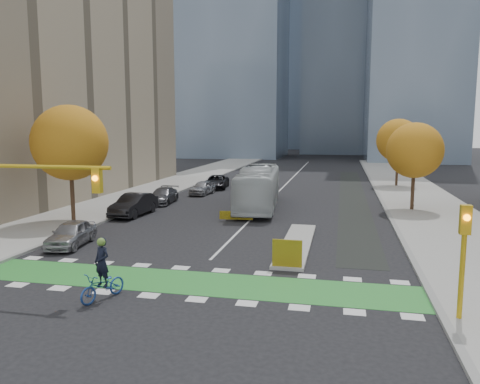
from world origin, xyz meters
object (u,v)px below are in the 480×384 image
at_px(hazard_board, 287,253).
at_px(traffic_signal_east, 464,245).
at_px(tree_east_near, 415,150).
at_px(tree_west, 70,143).
at_px(parked_car_c, 163,196).
at_px(parked_car_b, 134,205).
at_px(parked_car_d, 216,182).
at_px(parked_car_e, 202,188).
at_px(tree_east_far, 398,140).
at_px(parked_car_a, 71,234).
at_px(bus, 258,188).
at_px(cyclist, 103,279).

distance_m(hazard_board, traffic_signal_east, 8.26).
bearing_deg(tree_east_near, hazard_board, -114.20).
height_order(tree_west, parked_car_c, tree_west).
relative_size(traffic_signal_east, parked_car_b, 0.81).
bearing_deg(tree_west, traffic_signal_east, -29.07).
relative_size(parked_car_c, parked_car_d, 0.91).
distance_m(parked_car_c, parked_car_e, 6.31).
xyz_separation_m(tree_west, parked_car_e, (4.82, 15.36, -4.92)).
distance_m(tree_east_far, parked_car_a, 38.46).
bearing_deg(hazard_board, tree_west, 154.01).
xyz_separation_m(hazard_board, bus, (-4.32, 16.54, 0.92)).
height_order(tree_west, parked_car_b, tree_west).
relative_size(tree_west, tree_east_near, 1.16).
bearing_deg(cyclist, hazard_board, 59.35).
bearing_deg(hazard_board, cyclist, -140.58).
xyz_separation_m(tree_east_near, parked_car_a, (-20.46, -15.93, -4.14)).
bearing_deg(bus, tree_east_near, 0.48).
bearing_deg(parked_car_d, tree_east_near, -35.63).
height_order(tree_east_near, tree_east_far, tree_east_far).
bearing_deg(tree_west, parked_car_b, 48.77).
height_order(tree_east_near, parked_car_d, tree_east_near).
xyz_separation_m(hazard_board, parked_car_e, (-11.18, 23.16, -0.11)).
bearing_deg(hazard_board, parked_car_b, 139.20).
xyz_separation_m(parked_car_a, parked_car_d, (1.36, 26.29, 0.00)).
height_order(tree_west, tree_east_near, tree_west).
distance_m(parked_car_a, parked_car_e, 21.33).
relative_size(tree_east_far, parked_car_d, 1.48).
relative_size(bus, parked_car_e, 3.04).
distance_m(cyclist, parked_car_b, 17.82).
bearing_deg(tree_east_far, bus, -126.60).
bearing_deg(bus, traffic_signal_east, -68.37).
bearing_deg(parked_car_a, parked_car_c, 84.15).
height_order(hazard_board, parked_car_c, hazard_board).
bearing_deg(tree_west, parked_car_d, 76.48).
relative_size(parked_car_a, parked_car_c, 0.90).
xyz_separation_m(traffic_signal_east, parked_car_b, (-19.50, 15.93, -1.90)).
height_order(bus, parked_car_e, bus).
bearing_deg(tree_east_near, bus, -174.17).
height_order(parked_car_a, parked_car_b, parked_car_b).
relative_size(tree_west, parked_car_b, 1.63).
bearing_deg(traffic_signal_east, parked_car_d, 118.17).
bearing_deg(cyclist, tree_east_near, 77.82).
bearing_deg(parked_car_d, parked_car_b, -103.54).
distance_m(tree_east_near, parked_car_d, 22.12).
relative_size(hazard_board, parked_car_b, 0.28).
height_order(hazard_board, parked_car_b, parked_car_b).
relative_size(hazard_board, parked_car_c, 0.30).
bearing_deg(tree_east_near, cyclist, -122.12).
xyz_separation_m(parked_car_c, parked_car_e, (1.82, 6.04, 0.01)).
height_order(parked_car_a, parked_car_d, same).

